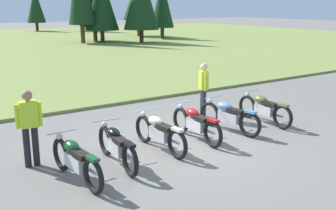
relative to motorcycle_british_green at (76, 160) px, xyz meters
name	(u,v)px	position (x,y,z in m)	size (l,w,h in m)	color
ground_plane	(182,145)	(2.93, 0.51, -0.44)	(140.00, 140.00, 0.00)	slate
motorcycle_british_green	(76,160)	(0.00, 0.00, 0.00)	(0.62, 2.10, 0.88)	black
motorcycle_black	(117,146)	(1.03, 0.28, 0.00)	(0.62, 2.10, 0.88)	black
motorcycle_cream	(159,132)	(2.30, 0.54, 0.00)	(0.62, 2.10, 0.88)	black
motorcycle_red	(196,123)	(3.49, 0.66, 0.00)	(0.62, 2.10, 0.88)	black
motorcycle_sky_blue	(229,116)	(4.66, 0.71, 0.00)	(0.65, 2.09, 0.88)	black
motorcycle_olive	(264,108)	(6.05, 0.73, 0.00)	(0.62, 2.10, 0.88)	black
rider_in_hivis_vest	(29,124)	(-0.51, 1.23, 0.51)	(0.55, 0.26, 1.67)	black
rider_checking_bike	(203,87)	(4.97, 2.21, 0.51)	(0.35, 0.51, 1.67)	#2D2D38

